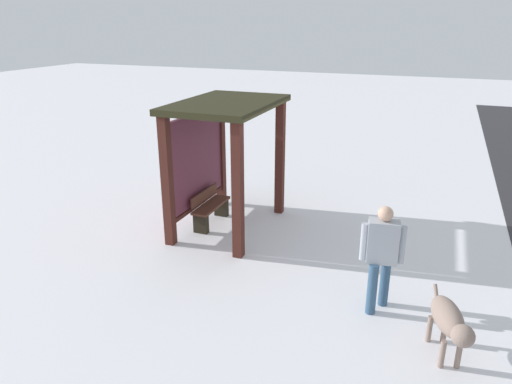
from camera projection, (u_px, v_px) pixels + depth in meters
The scene contains 5 objects.
ground_plane at pixel (229, 226), 9.77m from camera, with size 60.00×60.00×0.00m, color white.
bus_shelter at pixel (218, 138), 9.21m from camera, with size 2.56×1.71×2.56m.
bench_left_inside at pixel (210, 209), 9.80m from camera, with size 1.14×0.34×0.71m.
person_walking at pixel (382, 251), 6.68m from camera, with size 0.45×0.62×1.61m.
dog at pixel (449, 321), 5.80m from camera, with size 1.11×0.58×0.76m.
Camera 1 is at (-8.12, -3.78, 4.00)m, focal length 33.37 mm.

